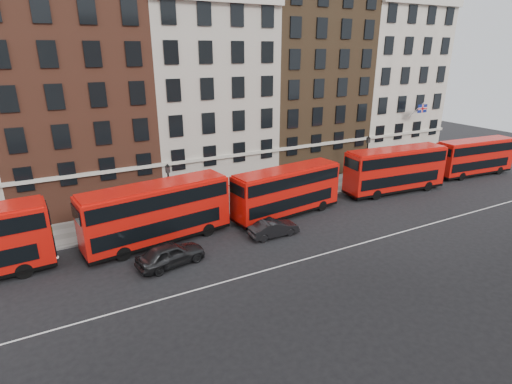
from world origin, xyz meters
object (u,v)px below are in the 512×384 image
bus_e (474,156)px  traffic_light (425,156)px  car_rear (171,254)px  bus_d (395,169)px  car_front (274,228)px  bus_b (157,212)px  bus_c (286,190)px

bus_e → traffic_light: bearing=159.8°
bus_e → car_rear: (-38.23, -3.85, -1.50)m
bus_d → bus_e: 13.00m
bus_d → car_front: bearing=-164.1°
bus_d → car_front: 16.97m
bus_b → traffic_light: bus_b is taller
bus_b → car_front: size_ratio=2.81×
bus_d → bus_e: bearing=4.8°
bus_b → car_rear: 4.22m
bus_b → car_front: (8.49, -3.24, -1.88)m
bus_d → bus_c: bearing=-175.2°
bus_b → bus_c: 11.70m
bus_c → bus_d: bearing=-7.0°
car_front → traffic_light: (24.16, 5.79, 1.77)m
bus_c → traffic_light: (20.95, 2.55, 0.07)m
bus_c → car_front: 4.86m
bus_e → car_front: bearing=-168.7°
bus_d → car_rear: 25.57m
bus_d → car_rear: bearing=-166.5°
car_front → traffic_light: bearing=-76.1°
car_rear → traffic_light: bearing=-89.3°
bus_b → car_rear: bearing=-100.4°
bus_e → bus_d: bearing=-175.0°
bus_b → traffic_light: size_ratio=3.55×
traffic_light → bus_c: bearing=-173.1°
bus_e → car_front: 29.78m
bus_c → traffic_light: bus_c is taller
car_front → bus_c: bearing=-44.3°
car_rear → bus_c: bearing=-82.4°
bus_b → bus_c: bus_b is taller
bus_e → bus_b: bearing=-175.0°
bus_c → traffic_light: size_ratio=3.29×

